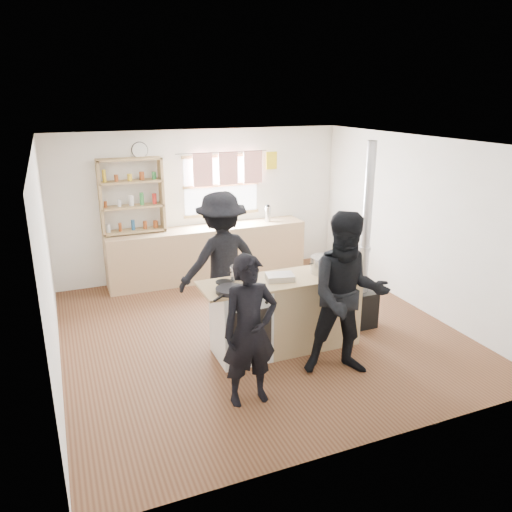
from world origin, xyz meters
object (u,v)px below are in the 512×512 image
(stockpot_stove, at_px, (240,273))
(person_far, at_px, (222,261))
(flue_heater, at_px, (363,281))
(stockpot_counter, at_px, (323,265))
(cooking_island, at_px, (286,313))
(person_near_left, at_px, (250,331))
(person_near_right, at_px, (348,296))
(bread_board, at_px, (342,268))
(skillet_greens, at_px, (231,290))
(roast_tray, at_px, (280,277))
(thermos, at_px, (268,214))

(stockpot_stove, xyz_separation_m, person_far, (0.03, 0.77, -0.09))
(flue_heater, bearing_deg, stockpot_counter, -166.03)
(cooking_island, height_order, person_near_left, person_near_left)
(person_near_right, distance_m, person_far, 1.91)
(cooking_island, xyz_separation_m, flue_heater, (1.23, 0.17, 0.18))
(bread_board, xyz_separation_m, flue_heater, (0.50, 0.24, -0.33))
(cooking_island, height_order, skillet_greens, skillet_greens)
(person_far, bearing_deg, stockpot_counter, 128.53)
(roast_tray, xyz_separation_m, person_near_right, (0.47, -0.75, -0.03))
(roast_tray, height_order, person_far, person_far)
(stockpot_stove, bearing_deg, skillet_greens, -126.55)
(thermos, xyz_separation_m, flue_heater, (0.26, -2.60, -0.39))
(skillet_greens, bearing_deg, person_near_right, -27.92)
(stockpot_stove, xyz_separation_m, bread_board, (1.27, -0.21, -0.04))
(person_near_left, bearing_deg, roast_tray, 50.32)
(skillet_greens, bearing_deg, thermos, 59.37)
(skillet_greens, distance_m, roast_tray, 0.69)
(stockpot_stove, bearing_deg, person_near_right, -45.35)
(roast_tray, xyz_separation_m, stockpot_counter, (0.60, 0.02, 0.07))
(flue_heater, distance_m, person_near_right, 1.31)
(thermos, relative_size, stockpot_counter, 0.85)
(person_near_left, distance_m, person_near_right, 1.22)
(cooking_island, xyz_separation_m, roast_tray, (-0.10, -0.03, 0.50))
(skillet_greens, bearing_deg, stockpot_counter, 7.29)
(roast_tray, height_order, stockpot_stove, stockpot_stove)
(bread_board, height_order, person_far, person_far)
(stockpot_stove, distance_m, stockpot_counter, 1.05)
(bread_board, bearing_deg, skillet_greens, -176.17)
(thermos, xyz_separation_m, skillet_greens, (-1.74, -2.94, -0.08))
(bread_board, height_order, person_near_left, person_near_left)
(roast_tray, xyz_separation_m, bread_board, (0.83, -0.04, 0.01))
(flue_heater, bearing_deg, roast_tray, -171.43)
(flue_heater, xyz_separation_m, person_far, (-1.74, 0.75, 0.28))
(stockpot_stove, height_order, person_near_left, person_near_left)
(thermos, bearing_deg, bread_board, -94.77)
(flue_heater, xyz_separation_m, person_near_left, (-2.06, -1.07, 0.15))
(roast_tray, relative_size, flue_heater, 0.15)
(bread_board, bearing_deg, roast_tray, 176.99)
(roast_tray, height_order, person_near_right, person_near_right)
(stockpot_stove, height_order, bread_board, stockpot_stove)
(roast_tray, distance_m, person_near_right, 0.89)
(skillet_greens, xyz_separation_m, stockpot_stove, (0.23, 0.32, 0.06))
(cooking_island, xyz_separation_m, bread_board, (0.73, -0.07, 0.51))
(thermos, height_order, cooking_island, thermos)
(stockpot_counter, relative_size, person_near_right, 0.17)
(roast_tray, xyz_separation_m, stockpot_stove, (-0.44, 0.17, 0.05))
(stockpot_stove, distance_m, flue_heater, 1.81)
(person_near_left, xyz_separation_m, person_near_right, (1.20, 0.12, 0.14))
(thermos, height_order, person_near_right, person_near_right)
(flue_heater, height_order, person_near_right, flue_heater)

